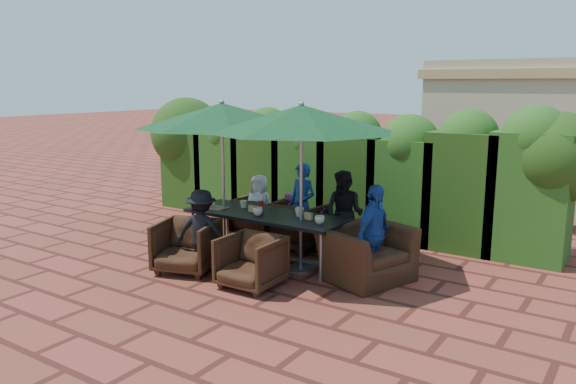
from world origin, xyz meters
The scene contains 32 objects.
ground centered at (0.00, 0.00, 0.00)m, with size 80.00×80.00×0.00m, color maroon.
dining_table centered at (0.16, -0.07, 0.68)m, with size 2.57×0.90×0.75m.
umbrella_left centered at (-0.61, -0.14, 2.21)m, with size 2.65×2.65×2.46m.
umbrella_right centered at (0.84, -0.14, 2.21)m, with size 2.70×2.70×2.46m.
chair_far_left centered at (-0.68, 0.85, 0.41)m, with size 0.79×0.74×0.82m, color black.
chair_far_mid centered at (0.19, 0.78, 0.42)m, with size 0.83×0.77×0.85m, color black.
chair_far_right centered at (1.12, 0.92, 0.34)m, with size 0.67×0.63×0.69m, color black.
chair_near_left centered at (-0.51, -1.12, 0.42)m, with size 0.81×0.76×0.83m, color black.
chair_near_right centered at (0.67, -1.12, 0.39)m, with size 0.76×0.71×0.78m, color black.
chair_end_right centered at (1.82, 0.00, 0.50)m, with size 1.15×0.75×1.00m, color black.
adult_far_left centered at (-0.65, 0.86, 0.57)m, with size 0.57×0.34×1.15m, color white.
adult_far_mid centered at (0.19, 0.94, 0.70)m, with size 0.51×0.41×1.41m, color #1B4593.
adult_far_right centered at (1.04, 0.84, 0.68)m, with size 0.66×0.40×1.37m, color black.
adult_near_left centered at (-0.32, -0.99, 0.61)m, with size 0.78×0.36×1.21m, color black.
adult_end_right centered at (1.96, -0.05, 0.69)m, with size 0.81×0.40×1.37m, color #1B4593.
child_left centered at (-0.17, 1.05, 0.43)m, with size 0.31×0.25×0.85m, color #D34A9B.
child_right centered at (0.57, 0.91, 0.37)m, with size 0.26×0.22×0.74m, color #7D4FAC.
pedestrian_a centered at (1.29, 4.32, 0.85)m, with size 1.58×0.57×1.70m, color #227C21.
pedestrian_b centered at (2.67, 4.33, 0.87)m, with size 0.84×0.51×1.75m, color #D34A9B.
pedestrian_c centered at (3.26, 4.32, 0.89)m, with size 1.14×0.52×1.79m, color gray.
cup_a centered at (-0.84, -0.20, 0.82)m, with size 0.18×0.18×0.14m, color beige.
cup_b centered at (-0.37, 0.06, 0.81)m, with size 0.12×0.12×0.12m, color beige.
cup_c centered at (0.14, -0.24, 0.81)m, with size 0.16×0.16×0.12m, color beige.
cup_d centered at (0.70, 0.05, 0.82)m, with size 0.14×0.14×0.13m, color beige.
cup_e centered at (1.17, -0.16, 0.81)m, with size 0.14×0.14×0.11m, color beige.
ketchup_bottle centered at (0.04, 0.00, 0.83)m, with size 0.04×0.04×0.17m, color #B20C0A.
sauce_bottle centered at (0.01, -0.04, 0.83)m, with size 0.04×0.04×0.17m, color #4C230C.
serving_tray centered at (-0.71, -0.21, 0.76)m, with size 0.35×0.25×0.02m, color olive.
number_block_left centered at (-0.06, -0.11, 0.80)m, with size 0.12×0.06×0.10m, color tan.
number_block_right centered at (0.90, -0.04, 0.80)m, with size 0.12×0.06×0.10m, color tan.
hedge_wall centered at (-0.09, 2.32, 1.26)m, with size 9.10×1.60×2.40m.
building centered at (3.50, 6.99, 1.61)m, with size 6.20×3.08×3.20m.
Camera 1 is at (5.07, -6.84, 2.71)m, focal length 35.00 mm.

